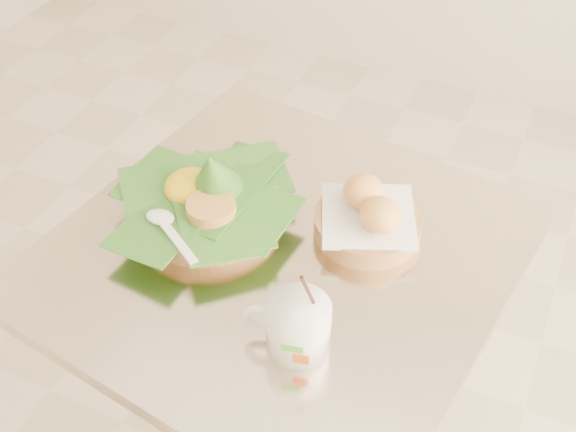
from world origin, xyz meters
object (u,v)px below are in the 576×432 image
at_px(coffee_mug, 296,324).
at_px(bread_basket, 369,218).
at_px(rice_basket, 206,198).
at_px(cafe_table, 282,332).

bearing_deg(coffee_mug, bread_basket, 86.39).
bearing_deg(coffee_mug, rice_basket, 143.59).
bearing_deg(cafe_table, rice_basket, 172.71).
xyz_separation_m(cafe_table, rice_basket, (-0.15, 0.02, 0.26)).
xyz_separation_m(cafe_table, bread_basket, (0.11, 0.09, 0.25)).
height_order(rice_basket, coffee_mug, coffee_mug).
bearing_deg(cafe_table, bread_basket, 39.66).
distance_m(cafe_table, bread_basket, 0.29).
bearing_deg(coffee_mug, cafe_table, 121.13).
relative_size(bread_basket, coffee_mug, 1.24).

